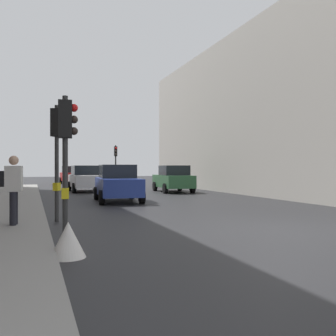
{
  "coord_description": "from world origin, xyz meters",
  "views": [
    {
      "loc": [
        -6.06,
        -8.09,
        1.63
      ],
      "look_at": [
        0.2,
        9.01,
        1.6
      ],
      "focal_mm": 39.67,
      "sensor_mm": 36.0,
      "label": 1
    }
  ],
  "objects": [
    {
      "name": "traffic_light_near_right",
      "position": [
        -5.35,
        3.49,
        2.41
      ],
      "size": [
        0.44,
        0.38,
        3.5
      ],
      "color": "#2D2D2D",
      "rests_on": "ground"
    },
    {
      "name": "building_facade_right",
      "position": [
        11.67,
        13.37,
        5.05
      ],
      "size": [
        12.0,
        26.25,
        10.1
      ],
      "primitive_type": "cube",
      "color": "#B2ADA3",
      "rests_on": "ground"
    },
    {
      "name": "car_red_sedan",
      "position": [
        -2.43,
        29.27,
        0.88
      ],
      "size": [
        2.2,
        4.29,
        1.76
      ],
      "color": "red",
      "rests_on": "ground"
    },
    {
      "name": "car_blue_van",
      "position": [
        -2.21,
        9.45,
        0.88
      ],
      "size": [
        2.27,
        4.33,
        1.76
      ],
      "color": "navy",
      "rests_on": "ground"
    },
    {
      "name": "traffic_light_near_left",
      "position": [
        -5.35,
        0.46,
        2.23
      ],
      "size": [
        0.44,
        0.26,
        3.23
      ],
      "color": "#2D2D2D",
      "rests_on": "ground"
    },
    {
      "name": "traffic_light_far_median",
      "position": [
        0.73,
        23.63,
        2.45
      ],
      "size": [
        0.25,
        0.43,
        3.55
      ],
      "color": "#2D2D2D",
      "rests_on": "ground"
    },
    {
      "name": "ground_plane",
      "position": [
        0.0,
        0.0,
        0.0
      ],
      "size": [
        120.0,
        120.0,
        0.0
      ],
      "primitive_type": "plane",
      "color": "#28282B"
    },
    {
      "name": "warning_sign_triangle",
      "position": [
        -5.46,
        -1.2,
        0.33
      ],
      "size": [
        0.64,
        0.64,
        0.65
      ],
      "primitive_type": "cone",
      "color": "silver",
      "rests_on": "ground"
    },
    {
      "name": "car_white_compact",
      "position": [
        -2.69,
        17.5,
        0.88
      ],
      "size": [
        2.08,
        4.23,
        1.76
      ],
      "color": "silver",
      "rests_on": "ground"
    },
    {
      "name": "car_green_estate",
      "position": [
        2.71,
        14.86,
        0.88
      ],
      "size": [
        2.26,
        4.32,
        1.76
      ],
      "color": "#2D6038",
      "rests_on": "ground"
    },
    {
      "name": "pedestrian_with_black_backpack",
      "position": [
        -6.55,
        2.16,
        1.16
      ],
      "size": [
        0.64,
        0.39,
        1.77
      ],
      "color": "black",
      "rests_on": "sidewalk_kerb"
    }
  ]
}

